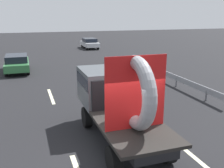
# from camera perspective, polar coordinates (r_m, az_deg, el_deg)

# --- Properties ---
(ground_plane) EXTENTS (120.00, 120.00, 0.00)m
(ground_plane) POSITION_cam_1_polar(r_m,az_deg,el_deg) (8.60, 2.14, -15.38)
(ground_plane) COLOR black
(flatbed_truck) EXTENTS (2.02, 5.30, 3.24)m
(flatbed_truck) POSITION_cam_1_polar(r_m,az_deg,el_deg) (9.43, 0.61, -2.34)
(flatbed_truck) COLOR black
(flatbed_truck) RESTS_ON ground_plane
(distant_sedan) EXTENTS (1.75, 4.07, 1.33)m
(distant_sedan) POSITION_cam_1_polar(r_m,az_deg,el_deg) (21.38, -20.16, 4.39)
(distant_sedan) COLOR black
(distant_sedan) RESTS_ON ground_plane
(guardrail) EXTENTS (0.10, 11.39, 0.71)m
(guardrail) POSITION_cam_1_polar(r_m,az_deg,el_deg) (17.65, 11.53, 2.28)
(guardrail) COLOR gray
(guardrail) RESTS_ON ground_plane
(lane_dash_left_far) EXTENTS (0.16, 2.81, 0.01)m
(lane_dash_left_far) POSITION_cam_1_polar(r_m,az_deg,el_deg) (14.63, -13.25, -2.61)
(lane_dash_left_far) COLOR beige
(lane_dash_left_far) RESTS_ON ground_plane
(lane_dash_right_near) EXTENTS (0.16, 2.60, 0.01)m
(lane_dash_right_near) POSITION_cam_1_polar(r_m,az_deg,el_deg) (8.51, 19.80, -16.65)
(lane_dash_right_near) COLOR beige
(lane_dash_right_near) RESTS_ON ground_plane
(lane_dash_right_far) EXTENTS (0.16, 2.16, 0.01)m
(lane_dash_right_far) POSITION_cam_1_polar(r_m,az_deg,el_deg) (15.44, 0.22, -1.26)
(lane_dash_right_far) COLOR beige
(lane_dash_right_far) RESTS_ON ground_plane
(oncoming_car) EXTENTS (1.71, 3.98, 1.30)m
(oncoming_car) POSITION_cam_1_polar(r_m,az_deg,el_deg) (34.36, -4.91, 8.97)
(oncoming_car) COLOR black
(oncoming_car) RESTS_ON ground_plane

